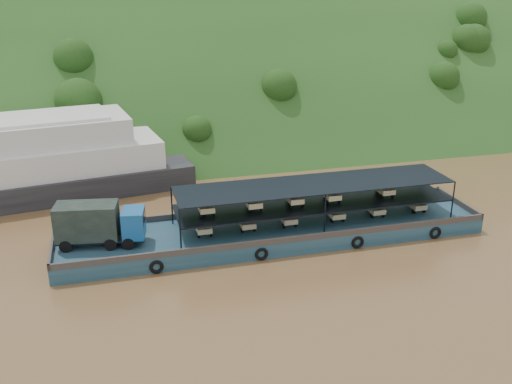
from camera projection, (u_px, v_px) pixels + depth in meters
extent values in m
plane|color=brown|center=(288.00, 238.00, 47.69)|extent=(160.00, 160.00, 0.00)
cube|color=#1C3D16|center=(209.00, 132.00, 80.21)|extent=(140.00, 39.60, 39.60)
cube|color=#143446|center=(273.00, 232.00, 47.35)|extent=(35.00, 7.00, 1.20)
cube|color=#592D19|center=(262.00, 207.00, 50.12)|extent=(35.00, 0.20, 0.50)
cube|color=#592D19|center=(286.00, 240.00, 43.98)|extent=(35.00, 0.20, 0.50)
cube|color=#592D19|center=(459.00, 202.00, 51.25)|extent=(0.20, 7.00, 0.50)
cube|color=#592D19|center=(52.00, 247.00, 42.85)|extent=(0.20, 7.00, 0.50)
torus|color=black|center=(156.00, 267.00, 41.75)|extent=(1.06, 0.26, 1.06)
torus|color=black|center=(262.00, 254.00, 43.68)|extent=(1.06, 0.26, 1.06)
torus|color=black|center=(358.00, 242.00, 45.61)|extent=(1.06, 0.26, 1.06)
torus|color=black|center=(435.00, 233.00, 47.30)|extent=(1.06, 0.26, 1.06)
cylinder|color=black|center=(66.00, 246.00, 42.43)|extent=(1.00, 0.49, 0.96)
cylinder|color=black|center=(71.00, 235.00, 44.30)|extent=(1.00, 0.49, 0.96)
cylinder|color=black|center=(110.00, 244.00, 42.73)|extent=(1.00, 0.49, 0.96)
cylinder|color=black|center=(114.00, 233.00, 44.60)|extent=(1.00, 0.49, 0.96)
cylinder|color=black|center=(128.00, 243.00, 42.85)|extent=(1.00, 0.49, 0.96)
cylinder|color=black|center=(131.00, 232.00, 44.73)|extent=(1.00, 0.49, 0.96)
cube|color=black|center=(102.00, 237.00, 43.54)|extent=(6.77, 3.13, 0.19)
cube|color=#154F90|center=(134.00, 223.00, 43.38)|extent=(1.98, 2.53, 2.11)
cube|color=black|center=(144.00, 218.00, 43.32)|extent=(0.37, 1.90, 0.86)
cube|color=black|center=(87.00, 221.00, 42.96)|extent=(4.91, 3.01, 2.68)
cube|color=black|center=(314.00, 203.00, 47.39)|extent=(23.00, 5.00, 0.12)
cube|color=black|center=(315.00, 184.00, 46.81)|extent=(23.00, 5.00, 0.08)
cylinder|color=black|center=(180.00, 230.00, 42.36)|extent=(0.12, 0.12, 3.30)
cylinder|color=black|center=(172.00, 205.00, 46.88)|extent=(0.12, 0.12, 3.30)
cylinder|color=black|center=(325.00, 214.00, 45.14)|extent=(0.12, 0.12, 3.30)
cylinder|color=black|center=(304.00, 193.00, 49.65)|extent=(0.12, 0.12, 3.30)
cylinder|color=black|center=(453.00, 200.00, 47.91)|extent=(0.12, 0.12, 3.30)
cylinder|color=black|center=(422.00, 181.00, 52.43)|extent=(0.12, 0.12, 3.30)
cylinder|color=black|center=(201.00, 225.00, 46.57)|extent=(0.12, 0.52, 0.52)
cylinder|color=black|center=(198.00, 235.00, 44.82)|extent=(0.14, 0.52, 0.52)
cylinder|color=black|center=(211.00, 233.00, 45.06)|extent=(0.14, 0.52, 0.52)
cube|color=beige|center=(204.00, 228.00, 45.14)|extent=(1.15, 1.50, 0.44)
cube|color=#AD1C0B|center=(201.00, 221.00, 46.11)|extent=(0.55, 0.80, 0.80)
cube|color=#AD1C0B|center=(201.00, 216.00, 45.76)|extent=(0.50, 0.10, 0.10)
cylinder|color=black|center=(243.00, 220.00, 47.43)|extent=(0.12, 0.52, 0.52)
cylinder|color=black|center=(242.00, 230.00, 45.68)|extent=(0.14, 0.52, 0.52)
cylinder|color=black|center=(254.00, 228.00, 45.92)|extent=(0.14, 0.52, 0.52)
cube|color=beige|center=(247.00, 224.00, 46.00)|extent=(1.15, 1.50, 0.44)
cube|color=red|center=(244.00, 216.00, 46.97)|extent=(0.55, 0.80, 0.80)
cube|color=red|center=(244.00, 211.00, 46.62)|extent=(0.50, 0.10, 0.10)
cylinder|color=black|center=(283.00, 216.00, 48.28)|extent=(0.12, 0.52, 0.52)
cylinder|color=black|center=(284.00, 225.00, 46.53)|extent=(0.14, 0.52, 0.52)
cylinder|color=black|center=(296.00, 224.00, 46.77)|extent=(0.14, 0.52, 0.52)
cube|color=beige|center=(289.00, 219.00, 46.85)|extent=(1.15, 1.50, 0.44)
cube|color=red|center=(284.00, 212.00, 47.82)|extent=(0.55, 0.80, 0.80)
cube|color=red|center=(285.00, 207.00, 47.46)|extent=(0.50, 0.10, 0.10)
cylinder|color=black|center=(330.00, 211.00, 49.29)|extent=(0.12, 0.52, 0.52)
cylinder|color=black|center=(332.00, 220.00, 47.54)|extent=(0.14, 0.52, 0.52)
cylinder|color=black|center=(343.00, 219.00, 47.79)|extent=(0.14, 0.52, 0.52)
cube|color=beige|center=(336.00, 214.00, 47.86)|extent=(1.15, 1.50, 0.44)
cube|color=red|center=(331.00, 207.00, 48.84)|extent=(0.55, 0.80, 0.80)
cube|color=red|center=(332.00, 202.00, 48.48)|extent=(0.50, 0.10, 0.10)
cylinder|color=black|center=(368.00, 207.00, 50.18)|extent=(0.12, 0.52, 0.52)
cylinder|color=black|center=(372.00, 215.00, 48.43)|extent=(0.14, 0.52, 0.52)
cylinder|color=black|center=(383.00, 214.00, 48.67)|extent=(0.14, 0.52, 0.52)
cube|color=beige|center=(376.00, 210.00, 48.75)|extent=(1.15, 1.50, 0.44)
cube|color=red|center=(370.00, 203.00, 49.72)|extent=(0.55, 0.80, 0.80)
cube|color=red|center=(372.00, 198.00, 49.36)|extent=(0.50, 0.10, 0.10)
cylinder|color=black|center=(408.00, 203.00, 51.12)|extent=(0.12, 0.52, 0.52)
cylinder|color=black|center=(414.00, 211.00, 49.38)|extent=(0.14, 0.52, 0.52)
cylinder|color=black|center=(424.00, 210.00, 49.62)|extent=(0.14, 0.52, 0.52)
cube|color=#CCBC90|center=(417.00, 205.00, 49.69)|extent=(1.15, 1.50, 0.44)
cube|color=#AF0B1B|center=(411.00, 199.00, 50.67)|extent=(0.55, 0.80, 0.80)
cube|color=#AF0B1B|center=(412.00, 194.00, 50.31)|extent=(0.50, 0.10, 0.10)
cylinder|color=black|center=(203.00, 205.00, 46.02)|extent=(0.12, 0.52, 0.52)
cylinder|color=black|center=(201.00, 214.00, 44.27)|extent=(0.14, 0.52, 0.52)
cylinder|color=black|center=(213.00, 213.00, 44.52)|extent=(0.14, 0.52, 0.52)
cube|color=beige|center=(206.00, 208.00, 44.59)|extent=(1.15, 1.50, 0.44)
cube|color=red|center=(204.00, 201.00, 45.56)|extent=(0.55, 0.80, 0.80)
cube|color=red|center=(204.00, 196.00, 45.21)|extent=(0.50, 0.10, 0.10)
cylinder|color=black|center=(249.00, 201.00, 46.95)|extent=(0.12, 0.52, 0.52)
cylinder|color=black|center=(249.00, 209.00, 45.20)|extent=(0.14, 0.52, 0.52)
cylinder|color=black|center=(261.00, 208.00, 45.44)|extent=(0.14, 0.52, 0.52)
cube|color=beige|center=(254.00, 203.00, 45.52)|extent=(1.15, 1.50, 0.44)
cube|color=#193696|center=(250.00, 196.00, 46.49)|extent=(0.55, 0.80, 0.80)
cube|color=#193696|center=(251.00, 191.00, 46.13)|extent=(0.50, 0.10, 0.10)
cylinder|color=black|center=(289.00, 197.00, 47.79)|extent=(0.12, 0.52, 0.52)
cylinder|color=black|center=(290.00, 205.00, 46.04)|extent=(0.14, 0.52, 0.52)
cylinder|color=black|center=(302.00, 204.00, 46.28)|extent=(0.14, 0.52, 0.52)
cube|color=beige|center=(295.00, 199.00, 46.36)|extent=(1.15, 1.50, 0.44)
cube|color=#B10B19|center=(291.00, 192.00, 47.33)|extent=(0.55, 0.80, 0.80)
cube|color=#B10B19|center=(291.00, 187.00, 46.97)|extent=(0.50, 0.10, 0.10)
cylinder|color=black|center=(326.00, 193.00, 48.57)|extent=(0.12, 0.52, 0.52)
cylinder|color=black|center=(328.00, 201.00, 46.82)|extent=(0.14, 0.52, 0.52)
cylinder|color=black|center=(339.00, 200.00, 47.07)|extent=(0.14, 0.52, 0.52)
cube|color=beige|center=(332.00, 195.00, 47.14)|extent=(1.15, 1.50, 0.44)
cube|color=beige|center=(327.00, 189.00, 48.12)|extent=(0.55, 0.80, 0.80)
cube|color=beige|center=(328.00, 184.00, 47.76)|extent=(0.50, 0.10, 0.10)
cylinder|color=black|center=(378.00, 188.00, 49.74)|extent=(0.12, 0.52, 0.52)
cylinder|color=black|center=(382.00, 196.00, 48.00)|extent=(0.14, 0.52, 0.52)
cylinder|color=black|center=(393.00, 195.00, 48.24)|extent=(0.14, 0.52, 0.52)
cube|color=beige|center=(386.00, 190.00, 48.31)|extent=(1.15, 1.50, 0.44)
cube|color=red|center=(380.00, 184.00, 49.29)|extent=(0.55, 0.80, 0.80)
cube|color=red|center=(381.00, 179.00, 48.93)|extent=(0.50, 0.10, 0.10)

